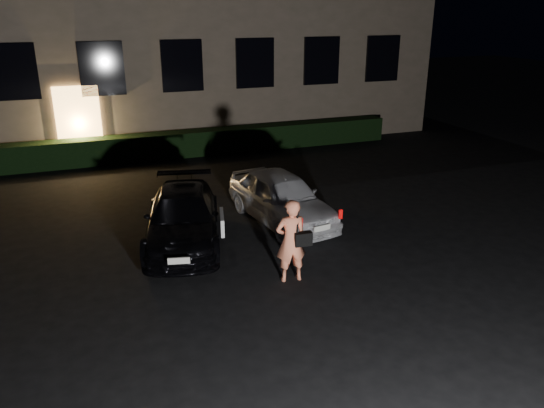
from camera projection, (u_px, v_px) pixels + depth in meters
name	position (u px, v px, depth m)	size (l,w,h in m)	color
ground	(318.00, 301.00, 9.29)	(80.00, 80.00, 0.00)	black
hedge	(189.00, 143.00, 18.37)	(15.00, 0.70, 0.85)	black
sedan	(183.00, 217.00, 11.53)	(2.42, 4.09, 1.11)	black
hatch	(281.00, 197.00, 12.60)	(1.92, 3.72, 1.21)	silver
man	(291.00, 241.00, 9.76)	(0.67, 0.43, 1.61)	#FF8961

